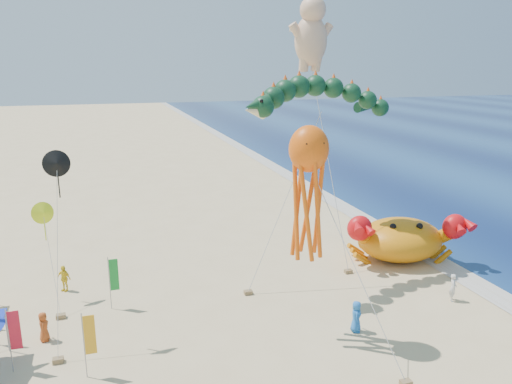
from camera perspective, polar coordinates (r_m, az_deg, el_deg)
ground at (r=30.59m, az=4.81°, el=-12.50°), size 320.00×320.00×0.00m
foam_strip at (r=36.49m, az=22.79°, el=-9.02°), size 320.00×320.00×0.00m
crab_inflatable at (r=37.59m, az=16.25°, el=-5.08°), size 8.51×6.58×3.73m
dragon_kite at (r=31.78m, az=7.23°, el=10.07°), size 11.68×6.14×12.76m
cherub_kite at (r=35.62m, az=6.36°, el=17.79°), size 2.66×5.62×18.35m
octopus_kite at (r=24.45m, az=6.00°, el=1.07°), size 3.85×6.49×11.02m
feather_flags at (r=27.76m, az=-22.78°, el=-11.98°), size 7.99×6.65×3.20m
beachgoers at (r=28.80m, az=-10.29°, el=-12.67°), size 27.65×10.81×1.73m
small_kites at (r=28.09m, az=-27.10°, el=-2.93°), size 7.61×9.23×9.88m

